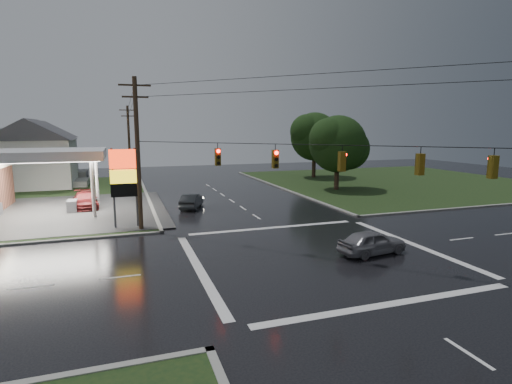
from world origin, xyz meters
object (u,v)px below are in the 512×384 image
object	(u,v)px
house_near	(34,153)
car_crossing	(372,242)
car_north	(191,201)
tree_ne_near	(339,144)
pylon_sign	(124,175)
tree_ne_far	(315,137)
utility_pole_nw	(138,152)
utility_pole_n	(129,143)
house_far	(43,148)
car_pump	(85,200)

from	to	relation	value
house_near	car_crossing	world-z (taller)	house_near
car_north	car_crossing	size ratio (longest dim) A/B	0.98
tree_ne_near	pylon_sign	bearing A→B (deg)	-154.99
tree_ne_far	car_north	world-z (taller)	tree_ne_far
utility_pole_nw	house_near	world-z (taller)	utility_pole_nw
utility_pole_n	house_near	distance (m)	11.67
house_near	tree_ne_near	bearing A→B (deg)	-21.76
pylon_sign	house_far	xyz separation A→B (m)	(-11.45, 37.50, 0.39)
utility_pole_n	car_north	bearing A→B (deg)	-77.19
house_near	car_pump	bearing A→B (deg)	-67.03
utility_pole_nw	car_north	xyz separation A→B (m)	(4.90, 6.95, -5.03)
pylon_sign	house_near	bearing A→B (deg)	112.28
car_north	tree_ne_near	bearing A→B (deg)	-141.51
utility_pole_nw	car_north	world-z (taller)	utility_pole_nw
house_far	tree_ne_near	distance (m)	44.50
tree_ne_near	car_pump	xyz separation A→B (m)	(-28.19, -2.29, -4.81)
tree_ne_near	car_crossing	xyz separation A→B (m)	(-10.89, -22.82, -4.83)
pylon_sign	utility_pole_n	size ratio (longest dim) A/B	0.57
pylon_sign	utility_pole_n	bearing A→B (deg)	87.92
utility_pole_nw	car_crossing	size ratio (longest dim) A/B	2.58
utility_pole_n	utility_pole_nw	bearing A→B (deg)	-90.00
house_near	car_crossing	size ratio (longest dim) A/B	2.59
tree_ne_far	house_near	bearing A→B (deg)	176.99
utility_pole_n	house_far	bearing A→B (deg)	141.23
utility_pole_n	house_far	distance (m)	16.00
house_near	car_pump	size ratio (longest dim) A/B	2.14
pylon_sign	house_near	distance (m)	27.56
car_pump	utility_pole_nw	bearing A→B (deg)	-72.96
utility_pole_nw	tree_ne_far	world-z (taller)	utility_pole_nw
utility_pole_nw	tree_ne_near	size ratio (longest dim) A/B	1.22
car_pump	car_crossing	bearing A→B (deg)	-56.86
utility_pole_nw	car_north	bearing A→B (deg)	54.83
house_far	car_crossing	bearing A→B (deg)	-62.70
pylon_sign	house_far	bearing A→B (deg)	106.98
utility_pole_n	car_crossing	xyz separation A→B (m)	(12.75, -38.83, -4.74)
house_near	car_crossing	bearing A→B (deg)	-56.69
pylon_sign	house_near	size ratio (longest dim) A/B	0.54
pylon_sign	car_crossing	xyz separation A→B (m)	(13.75, -11.33, -3.28)
house_far	utility_pole_n	bearing A→B (deg)	-38.77
house_far	tree_ne_far	bearing A→B (deg)	-19.71
utility_pole_nw	tree_ne_far	distance (m)	36.20
pylon_sign	car_north	world-z (taller)	pylon_sign
house_near	house_far	world-z (taller)	same
tree_ne_near	car_north	xyz separation A→B (m)	(-18.74, -5.54, -4.87)
utility_pole_nw	tree_ne_far	size ratio (longest dim) A/B	1.12
utility_pole_n	tree_ne_far	xyz separation A→B (m)	(26.65, -4.01, 0.71)
tree_ne_far	car_north	xyz separation A→B (m)	(-21.75, -17.54, -5.49)
car_north	car_pump	size ratio (longest dim) A/B	0.81
house_far	tree_ne_far	xyz separation A→B (m)	(39.10, -14.01, 1.77)
car_north	utility_pole_nw	bearing A→B (deg)	76.85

